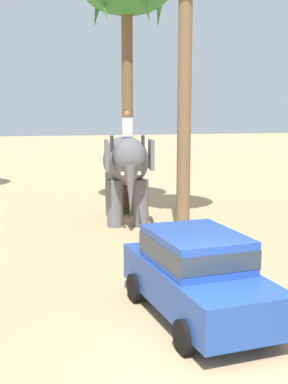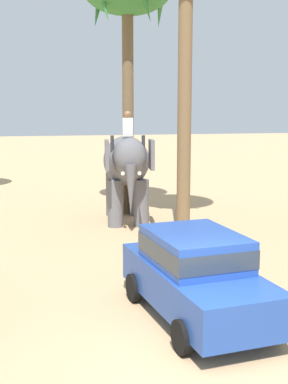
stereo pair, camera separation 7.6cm
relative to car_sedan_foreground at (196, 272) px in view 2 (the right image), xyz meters
The scene contains 3 objects.
ground_plane 2.20m from the car_sedan_foreground, 101.77° to the right, with size 120.00×120.00×0.00m, color tan.
car_sedan_foreground is the anchor object (origin of this frame).
elephant_with_mahout 8.68m from the car_sedan_foreground, 89.48° to the left, with size 1.91×3.95×3.88m.
Camera 2 is at (-2.49, -7.54, 4.17)m, focal length 49.88 mm.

